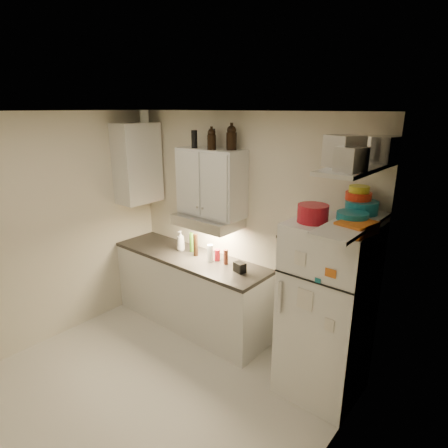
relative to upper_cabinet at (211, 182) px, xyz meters
The scene contains 36 objects.
floor 2.29m from the upper_cabinet, 77.33° to the right, with size 3.20×3.00×0.02m, color silver.
ceiling 1.58m from the upper_cabinet, 77.33° to the right, with size 3.20×3.00×0.02m, color silver.
back_wall 0.63m from the upper_cabinet, 30.26° to the left, with size 3.20×0.02×2.60m, color beige.
left_wall 1.94m from the upper_cabinet, 134.46° to the right, with size 0.02×3.00×2.60m, color beige.
right_wall 2.39m from the upper_cabinet, 34.95° to the right, with size 0.02×3.00×2.60m, color beige.
base_cabinet 1.41m from the upper_cabinet, 151.63° to the right, with size 2.10×0.60×0.88m, color silver.
countertop 0.97m from the upper_cabinet, 151.63° to the right, with size 2.10×0.62×0.04m, color #2C2926.
upper_cabinet is the anchor object (origin of this frame).
side_cabinet 1.15m from the upper_cabinet, behind, with size 0.33×0.55×1.00m, color silver.
range_hood 0.44m from the upper_cabinet, 90.00° to the right, with size 0.76×0.46×0.12m, color silver.
fridge 1.84m from the upper_cabinet, ahead, with size 0.70×0.68×1.70m, color white.
shelf_hi 1.82m from the upper_cabinet, 10.05° to the right, with size 0.30×0.95×0.03m, color silver.
shelf_lo 1.78m from the upper_cabinet, 10.05° to the right, with size 0.30×0.95×0.03m, color silver.
knife_strip 1.13m from the upper_cabinet, ahead, with size 0.42×0.02×0.03m, color black.
dutch_oven 1.43m from the upper_cabinet, 11.33° to the right, with size 0.26×0.26×0.15m, color #AE1422.
book_stack 1.83m from the upper_cabinet, 10.73° to the right, with size 0.23×0.28×0.10m, color orange.
spice_jar 1.64m from the upper_cabinet, ahead, with size 0.05×0.05×0.09m, color silver.
stock_pot 1.87m from the upper_cabinet, ahead, with size 0.29×0.29×0.20m, color silver.
tin_a 1.82m from the upper_cabinet, 15.07° to the right, with size 0.23×0.21×0.23m, color #AAAAAD.
tin_b 1.97m from the upper_cabinet, 18.75° to the right, with size 0.17×0.17×0.17m, color #AAAAAD.
bowl_teal 1.71m from the upper_cabinet, ahead, with size 0.27×0.27×0.11m, color #17707F.
bowl_orange 1.67m from the upper_cabinet, ahead, with size 0.22×0.22×0.06m, color red.
bowl_yellow 1.67m from the upper_cabinet, ahead, with size 0.17×0.17×0.05m, color gold.
plates 1.74m from the upper_cabinet, ahead, with size 0.25×0.25×0.06m, color #17707F.
growler_a 0.50m from the upper_cabinet, 43.56° to the right, with size 0.09×0.09×0.22m, color black, non-canonical shape.
growler_b 0.57m from the upper_cabinet, ahead, with size 0.11×0.11×0.26m, color black, non-canonical shape.
thermos_a 0.48m from the upper_cabinet, 115.73° to the left, with size 0.07×0.07×0.21m, color black.
thermos_b 0.51m from the upper_cabinet, 157.05° to the right, with size 0.07×0.07×0.19m, color black.
side_jar 1.28m from the upper_cabinet, behind, with size 0.11×0.11×0.15m, color silver.
soap_bottle 0.89m from the upper_cabinet, behind, with size 0.11×0.11×0.29m, color silver.
pepper_mill 0.86m from the upper_cabinet, 10.90° to the right, with size 0.05×0.05×0.17m, color maroon.
oil_bottle 0.84m from the upper_cabinet, behind, with size 0.05×0.05×0.25m, color #37681A.
vinegar_bottle 0.80m from the upper_cabinet, 154.69° to the right, with size 0.06×0.06×0.27m, color black.
clear_bottle 0.81m from the upper_cabinet, 56.86° to the right, with size 0.07×0.07×0.20m, color silver.
red_jar 0.85m from the upper_cabinet, 15.80° to the right, with size 0.07×0.07×0.13m, color #AE1422.
caddy 1.00m from the upper_cabinet, 13.23° to the right, with size 0.13×0.09×0.11m, color black.
Camera 1 is at (2.47, -1.76, 2.63)m, focal length 30.00 mm.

